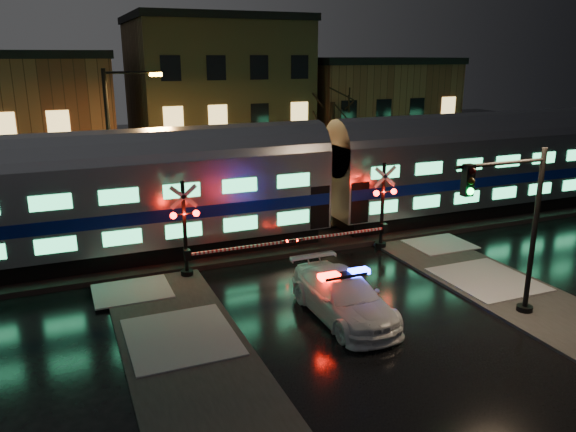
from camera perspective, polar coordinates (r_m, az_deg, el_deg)
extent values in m
plane|color=black|center=(24.10, 2.99, -6.48)|extent=(120.00, 120.00, 0.00)
cube|color=black|center=(28.36, -1.36, -2.68)|extent=(90.00, 4.20, 0.24)
cube|color=#2D2D2D|center=(17.07, -8.59, -16.64)|extent=(4.00, 20.00, 0.12)
cube|color=#2D2D2D|center=(23.32, 24.49, -8.64)|extent=(4.00, 20.00, 0.12)
cube|color=brown|center=(42.43, -27.20, 7.92)|extent=(14.00, 10.00, 9.00)
cube|color=brown|center=(44.25, -7.36, 11.43)|extent=(12.00, 11.00, 11.50)
cube|color=brown|center=(49.01, 7.90, 10.09)|extent=(12.00, 10.00, 8.50)
cube|color=black|center=(26.48, -22.31, -4.13)|extent=(24.00, 2.40, 0.80)
cube|color=#B7BAC1|center=(25.82, -22.85, 0.67)|extent=(25.00, 3.05, 3.80)
cube|color=navy|center=(25.92, -22.76, -0.18)|extent=(24.75, 3.09, 0.55)
cube|color=#3FF393|center=(24.64, -22.53, -2.79)|extent=(21.00, 0.05, 0.62)
cube|color=#3FF393|center=(24.16, -22.98, 1.26)|extent=(21.00, 0.05, 0.62)
cylinder|color=#B7BAC1|center=(25.46, -23.26, 4.36)|extent=(25.00, 3.05, 3.05)
cube|color=black|center=(36.80, 22.32, 1.35)|extent=(24.00, 2.40, 0.80)
cube|color=#B7BAC1|center=(36.34, 22.70, 4.85)|extent=(25.00, 3.05, 3.80)
cube|color=navy|center=(36.41, 22.64, 4.24)|extent=(24.75, 3.09, 0.55)
cube|color=#3FF393|center=(35.51, 24.26, 2.54)|extent=(21.00, 0.05, 0.62)
cube|color=#3FF393|center=(35.17, 24.59, 5.39)|extent=(21.00, 0.05, 0.62)
cylinder|color=#B7BAC1|center=(36.08, 23.00, 7.50)|extent=(25.00, 3.05, 3.05)
imported|color=white|center=(20.60, 5.66, -8.16)|extent=(2.28, 5.57, 1.62)
cube|color=black|center=(20.27, 5.73, -5.98)|extent=(1.68, 0.44, 0.11)
cube|color=#FF0C05|center=(19.99, 4.19, -6.14)|extent=(0.74, 0.38, 0.19)
cube|color=#1426FF|center=(20.53, 7.22, -5.61)|extent=(0.74, 0.38, 0.19)
cylinder|color=black|center=(28.11, 9.38, -2.98)|extent=(0.54, 0.54, 0.32)
cylinder|color=black|center=(27.54, 9.57, 0.94)|extent=(0.17, 0.17, 4.31)
sphere|color=#FF0C05|center=(26.95, 8.97, 2.29)|extent=(0.28, 0.28, 0.28)
sphere|color=#FF0C05|center=(27.46, 10.69, 2.47)|extent=(0.28, 0.28, 0.28)
cube|color=white|center=(26.32, 4.77, -1.92)|extent=(5.38, 0.10, 0.10)
cube|color=black|center=(27.61, 9.74, -1.23)|extent=(0.25, 0.30, 0.45)
cylinder|color=black|center=(24.64, -10.21, -5.80)|extent=(0.53, 0.53, 0.32)
cylinder|color=black|center=(23.99, -10.44, -1.44)|extent=(0.17, 0.17, 4.25)
sphere|color=#FF0C05|center=(23.52, -11.57, 0.03)|extent=(0.28, 0.28, 0.28)
sphere|color=#FF0C05|center=(23.71, -9.31, 0.28)|extent=(0.28, 0.28, 0.28)
cube|color=white|center=(24.73, -4.17, -3.14)|extent=(5.31, 0.10, 0.10)
cube|color=black|center=(24.08, -10.19, -3.90)|extent=(0.25, 0.30, 0.45)
cylinder|color=black|center=(22.79, 22.88, -8.76)|extent=(0.58, 0.58, 0.31)
cylinder|color=black|center=(21.78, 23.71, -1.69)|extent=(0.19, 0.19, 6.19)
cylinder|color=black|center=(19.88, 20.83, 5.01)|extent=(3.72, 0.12, 0.12)
cube|color=black|center=(18.89, 17.80, 3.48)|extent=(0.33, 0.29, 1.03)
sphere|color=#0CFF3F|center=(18.84, 18.03, 2.40)|extent=(0.23, 0.23, 0.23)
cylinder|color=black|center=(29.56, -17.55, 5.73)|extent=(0.22, 0.22, 8.61)
cylinder|color=black|center=(29.29, -15.66, 13.86)|extent=(2.58, 0.13, 0.13)
cube|color=orange|center=(29.47, -13.30, 13.82)|extent=(0.59, 0.30, 0.19)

